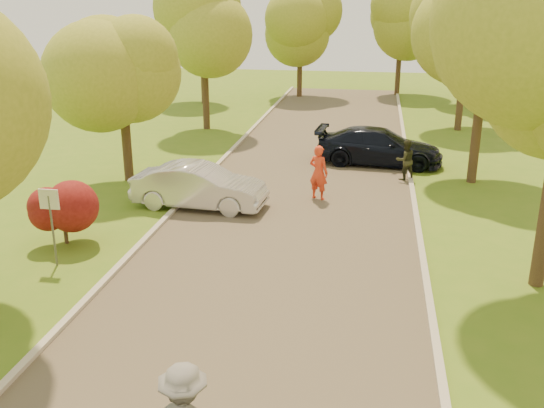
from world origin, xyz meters
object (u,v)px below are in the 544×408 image
Objects in this scene: street_sign at (50,211)px; person_olive at (405,160)px; dark_sedan at (379,146)px; person_striped at (319,173)px; silver_sedan at (199,186)px.

street_sign reaches higher than person_olive.
dark_sedan is 5.64m from person_striped.
dark_sedan is at bearing -37.71° from silver_sedan.
street_sign is 0.47× the size of silver_sedan.
person_striped is (-2.11, -5.23, 0.21)m from dark_sedan.
person_olive is at bearing -112.22° from person_striped.
street_sign reaches higher than silver_sedan.
street_sign is at bearing 70.89° from person_striped.
silver_sedan is (2.50, 5.29, -0.81)m from street_sign.
street_sign is at bearing 21.18° from person_olive.
person_olive is (3.15, 3.01, -0.19)m from person_striped.
person_striped is 4.36m from person_olive.
dark_sedan is 3.35× the size of person_olive.
street_sign is at bearing 158.66° from silver_sedan.
street_sign is at bearing 149.06° from dark_sedan.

